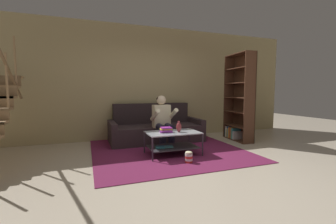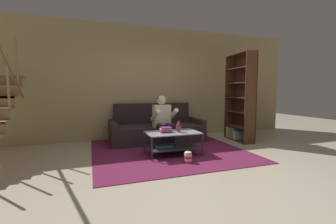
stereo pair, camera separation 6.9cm
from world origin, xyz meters
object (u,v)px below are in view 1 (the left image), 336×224
Objects in this scene: person_seated_center at (163,119)px; vase at (179,127)px; couch at (155,129)px; popcorn_tub at (189,157)px; bookshelf at (239,104)px; coffee_table at (172,140)px; book_stack at (166,130)px.

person_seated_center reaches higher than vase.
couch is 1.86m from popcorn_tub.
bookshelf is at bearing 21.29° from vase.
bookshelf is at bearing 19.05° from coffee_table.
coffee_table is 0.23m from book_stack.
person_seated_center is (0.00, -0.58, 0.33)m from couch.
vase is at bearing -85.30° from person_seated_center.
book_stack is (-0.24, 0.06, -0.05)m from vase.
book_stack is 2.35m from bookshelf.
person_seated_center reaches higher than coffee_table.
couch is at bearing 164.23° from bookshelf.
coffee_table is 0.60m from popcorn_tub.
popcorn_tub is (-1.99, -1.28, -0.81)m from bookshelf.
couch is 1.36m from vase.
person_seated_center is 0.53× the size of bookshelf.
coffee_table is (-0.05, -0.71, -0.32)m from person_seated_center.
couch is 8.59× the size of book_stack.
book_stack is 0.72m from popcorn_tub.
couch is at bearing 91.06° from popcorn_tub.
vase is at bearing -22.68° from coffee_table.
book_stack is at bearing -162.26° from bookshelf.
couch reaches higher than vase.
couch is at bearing 87.72° from coffee_table.
coffee_table is 2.28m from bookshelf.
bookshelf is at bearing 32.62° from popcorn_tub.
vase is 0.10× the size of bookshelf.
popcorn_tub is (0.09, -0.56, -0.19)m from coffee_table.
person_seated_center is 0.77m from vase.
vase reaches higher than popcorn_tub.
book_stack is (-0.17, -0.70, -0.12)m from person_seated_center.
couch is 1.29m from coffee_table.
vase is at bearing -158.71° from bookshelf.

